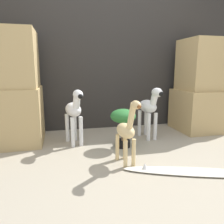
{
  "coord_description": "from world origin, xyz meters",
  "views": [
    {
      "loc": [
        -0.74,
        -1.82,
        0.93
      ],
      "look_at": [
        -0.1,
        0.85,
        0.38
      ],
      "focal_mm": 35.0,
      "sensor_mm": 36.0,
      "label": 1
    }
  ],
  "objects_px": {
    "potted_palm_front": "(123,120)",
    "surfboard": "(197,172)",
    "zebra_left": "(74,111)",
    "zebra_right": "(149,108)",
    "giraffe_figurine": "(127,131)"
  },
  "relations": [
    {
      "from": "zebra_right",
      "to": "surfboard",
      "type": "height_order",
      "value": "zebra_right"
    },
    {
      "from": "zebra_left",
      "to": "surfboard",
      "type": "xyz_separation_m",
      "value": [
        1.01,
        -1.03,
        -0.41
      ]
    },
    {
      "from": "potted_palm_front",
      "to": "zebra_left",
      "type": "bearing_deg",
      "value": 158.23
    },
    {
      "from": "zebra_left",
      "to": "surfboard",
      "type": "height_order",
      "value": "zebra_left"
    },
    {
      "from": "giraffe_figurine",
      "to": "surfboard",
      "type": "xyz_separation_m",
      "value": [
        0.56,
        -0.34,
        -0.32
      ]
    },
    {
      "from": "zebra_left",
      "to": "giraffe_figurine",
      "type": "distance_m",
      "value": 0.83
    },
    {
      "from": "giraffe_figurine",
      "to": "surfboard",
      "type": "distance_m",
      "value": 0.73
    },
    {
      "from": "zebra_right",
      "to": "surfboard",
      "type": "distance_m",
      "value": 1.12
    },
    {
      "from": "zebra_left",
      "to": "surfboard",
      "type": "distance_m",
      "value": 1.5
    },
    {
      "from": "giraffe_figurine",
      "to": "surfboard",
      "type": "height_order",
      "value": "giraffe_figurine"
    },
    {
      "from": "zebra_right",
      "to": "giraffe_figurine",
      "type": "bearing_deg",
      "value": -127.1
    },
    {
      "from": "potted_palm_front",
      "to": "giraffe_figurine",
      "type": "bearing_deg",
      "value": -102.09
    },
    {
      "from": "potted_palm_front",
      "to": "surfboard",
      "type": "distance_m",
      "value": 0.99
    },
    {
      "from": "zebra_right",
      "to": "surfboard",
      "type": "relative_size",
      "value": 0.52
    },
    {
      "from": "potted_palm_front",
      "to": "zebra_right",
      "type": "bearing_deg",
      "value": 28.18
    }
  ]
}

